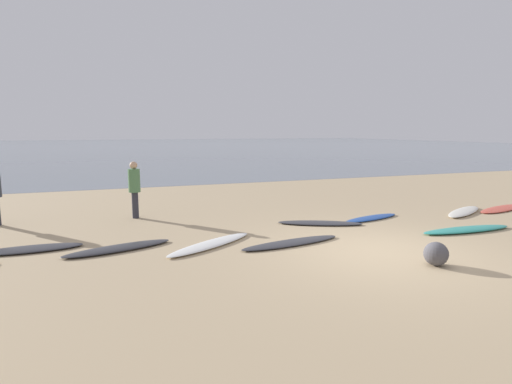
% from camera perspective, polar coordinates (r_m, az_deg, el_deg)
% --- Properties ---
extents(ground_plane, '(120.00, 120.00, 0.20)m').
position_cam_1_polar(ground_plane, '(17.68, -2.97, 0.27)').
color(ground_plane, tan).
rests_on(ground_plane, ground).
extents(ocean_water, '(140.00, 100.00, 0.01)m').
position_cam_1_polar(ocean_water, '(68.39, -15.85, 6.26)').
color(ocean_water, slate).
rests_on(ocean_water, ground).
extents(surfboard_1, '(2.08, 0.64, 0.08)m').
position_cam_1_polar(surfboard_1, '(9.71, -29.27, -7.02)').
color(surfboard_1, '#333338').
rests_on(surfboard_1, ground).
extents(surfboard_2, '(2.30, 1.09, 0.08)m').
position_cam_1_polar(surfboard_2, '(9.02, -18.79, -7.48)').
color(surfboard_2, '#333338').
rests_on(surfboard_2, ground).
extents(surfboard_3, '(2.31, 1.68, 0.08)m').
position_cam_1_polar(surfboard_3, '(8.90, -6.40, -7.29)').
color(surfboard_3, white).
rests_on(surfboard_3, ground).
extents(surfboard_4, '(2.50, 0.84, 0.07)m').
position_cam_1_polar(surfboard_4, '(9.00, 4.99, -7.12)').
color(surfboard_4, '#333338').
rests_on(surfboard_4, ground).
extents(surfboard_5, '(2.24, 1.43, 0.07)m').
position_cam_1_polar(surfboard_5, '(10.95, 8.98, -4.33)').
color(surfboard_5, '#333338').
rests_on(surfboard_5, ground).
extents(surfboard_6, '(2.05, 0.92, 0.07)m').
position_cam_1_polar(surfboard_6, '(11.90, 15.94, -3.52)').
color(surfboard_6, '#1E479E').
rests_on(surfboard_6, ground).
extents(surfboard_7, '(2.61, 0.59, 0.10)m').
position_cam_1_polar(surfboard_7, '(11.35, 27.54, -4.70)').
color(surfboard_7, teal).
rests_on(surfboard_7, ground).
extents(surfboard_8, '(2.27, 1.52, 0.10)m').
position_cam_1_polar(surfboard_8, '(13.78, 27.20, -2.46)').
color(surfboard_8, silver).
rests_on(surfboard_8, ground).
extents(surfboard_9, '(2.54, 1.21, 0.06)m').
position_cam_1_polar(surfboard_9, '(15.00, 31.34, -2.00)').
color(surfboard_9, '#D84C38').
rests_on(surfboard_9, ground).
extents(person_1, '(0.33, 0.33, 1.62)m').
position_cam_1_polar(person_1, '(11.94, -16.74, 0.96)').
color(person_1, '#2D2D38').
rests_on(person_1, ground).
extents(beach_rock_near, '(0.44, 0.44, 0.44)m').
position_cam_1_polar(beach_rock_near, '(8.27, 24.00, -7.95)').
color(beach_rock_near, '#4E4C51').
rests_on(beach_rock_near, ground).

